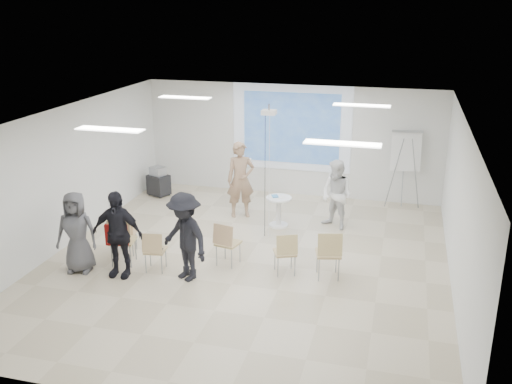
% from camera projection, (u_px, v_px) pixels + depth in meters
% --- Properties ---
extents(floor, '(8.00, 9.00, 0.10)m').
position_uv_depth(floor, '(246.00, 264.00, 11.68)').
color(floor, beige).
rests_on(floor, ground).
extents(ceiling, '(8.00, 9.00, 0.10)m').
position_uv_depth(ceiling, '(245.00, 114.00, 10.69)').
color(ceiling, white).
rests_on(ceiling, wall_back).
extents(wall_back, '(8.00, 0.10, 3.00)m').
position_uv_depth(wall_back, '(292.00, 140.00, 15.35)').
color(wall_back, silver).
rests_on(wall_back, floor).
extents(wall_left, '(0.10, 9.00, 3.00)m').
position_uv_depth(wall_left, '(63.00, 177.00, 12.17)').
color(wall_left, silver).
rests_on(wall_left, floor).
extents(wall_right, '(0.10, 9.00, 3.00)m').
position_uv_depth(wall_right, '(463.00, 211.00, 10.20)').
color(wall_right, silver).
rests_on(wall_right, floor).
extents(projection_halo, '(3.20, 0.01, 2.30)m').
position_uv_depth(projection_halo, '(291.00, 128.00, 15.18)').
color(projection_halo, silver).
rests_on(projection_halo, wall_back).
extents(projection_image, '(2.60, 0.01, 1.90)m').
position_uv_depth(projection_image, '(291.00, 128.00, 15.17)').
color(projection_image, '#2E5B9D').
rests_on(projection_image, wall_back).
extents(pedestal_table, '(0.80, 0.80, 0.75)m').
position_uv_depth(pedestal_table, '(279.00, 210.00, 13.38)').
color(pedestal_table, white).
rests_on(pedestal_table, floor).
extents(player_left, '(0.92, 0.80, 2.12)m').
position_uv_depth(player_left, '(241.00, 175.00, 13.82)').
color(player_left, '#A27E63').
rests_on(player_left, floor).
extents(player_right, '(1.11, 1.06, 1.81)m').
position_uv_depth(player_right, '(337.00, 191.00, 13.12)').
color(player_right, white).
rests_on(player_right, floor).
extents(controller_left, '(0.09, 0.13, 0.04)m').
position_uv_depth(controller_left, '(250.00, 159.00, 13.90)').
color(controller_left, white).
rests_on(controller_left, player_left).
extents(controller_right, '(0.11, 0.14, 0.04)m').
position_uv_depth(controller_right, '(331.00, 175.00, 13.29)').
color(controller_right, white).
rests_on(controller_right, player_right).
extents(chair_far_left, '(0.52, 0.54, 0.90)m').
position_uv_depth(chair_far_left, '(125.00, 231.00, 11.84)').
color(chair_far_left, tan).
rests_on(chair_far_left, floor).
extents(chair_left_mid, '(0.55, 0.58, 1.00)m').
position_uv_depth(chair_left_mid, '(121.00, 238.00, 11.33)').
color(chair_left_mid, tan).
rests_on(chair_left_mid, floor).
extents(chair_left_inner, '(0.45, 0.48, 0.85)m').
position_uv_depth(chair_left_inner, '(154.00, 248.00, 11.09)').
color(chair_left_inner, tan).
rests_on(chair_left_inner, floor).
extents(chair_center, '(0.51, 0.54, 0.92)m').
position_uv_depth(chair_center, '(226.00, 241.00, 11.33)').
color(chair_center, tan).
rests_on(chair_center, floor).
extents(chair_right_inner, '(0.55, 0.57, 0.88)m').
position_uv_depth(chair_right_inner, '(286.00, 250.00, 10.96)').
color(chair_right_inner, tan).
rests_on(chair_right_inner, floor).
extents(chair_right_far, '(0.57, 0.59, 0.99)m').
position_uv_depth(chair_right_far, '(329.00, 251.00, 10.77)').
color(chair_right_far, tan).
rests_on(chair_right_far, floor).
extents(red_jacket, '(0.46, 0.19, 0.43)m').
position_uv_depth(red_jacket, '(117.00, 235.00, 11.17)').
color(red_jacket, '#A61614').
rests_on(red_jacket, chair_left_mid).
extents(laptop, '(0.34, 0.27, 0.02)m').
position_uv_depth(laptop, '(156.00, 249.00, 11.19)').
color(laptop, black).
rests_on(laptop, chair_left_inner).
extents(audience_left, '(1.17, 0.72, 1.97)m').
position_uv_depth(audience_left, '(117.00, 228.00, 10.81)').
color(audience_left, black).
rests_on(audience_left, floor).
extents(audience_mid, '(1.45, 1.23, 1.97)m').
position_uv_depth(audience_mid, '(185.00, 231.00, 10.66)').
color(audience_mid, black).
rests_on(audience_mid, floor).
extents(audience_outer, '(0.99, 0.75, 1.83)m').
position_uv_depth(audience_outer, '(76.00, 228.00, 11.01)').
color(audience_outer, '#545459').
rests_on(audience_outer, floor).
extents(flipchart_easel, '(0.87, 0.67, 2.03)m').
position_uv_depth(flipchart_easel, '(406.00, 151.00, 14.25)').
color(flipchart_easel, gray).
rests_on(flipchart_easel, floor).
extents(av_cart, '(0.66, 0.60, 0.80)m').
position_uv_depth(av_cart, '(159.00, 182.00, 15.54)').
color(av_cart, black).
rests_on(av_cart, floor).
extents(ceiling_projector, '(0.30, 0.25, 3.00)m').
position_uv_depth(ceiling_projector, '(269.00, 119.00, 12.15)').
color(ceiling_projector, white).
rests_on(ceiling_projector, ceiling).
extents(fluor_panel_nw, '(1.20, 0.30, 0.02)m').
position_uv_depth(fluor_panel_nw, '(185.00, 98.00, 13.03)').
color(fluor_panel_nw, white).
rests_on(fluor_panel_nw, ceiling).
extents(fluor_panel_ne, '(1.20, 0.30, 0.02)m').
position_uv_depth(fluor_panel_ne, '(362.00, 105.00, 12.06)').
color(fluor_panel_ne, white).
rests_on(fluor_panel_ne, ceiling).
extents(fluor_panel_sw, '(1.20, 0.30, 0.02)m').
position_uv_depth(fluor_panel_sw, '(110.00, 129.00, 9.82)').
color(fluor_panel_sw, white).
rests_on(fluor_panel_sw, ceiling).
extents(fluor_panel_se, '(1.20, 0.30, 0.02)m').
position_uv_depth(fluor_panel_se, '(342.00, 144.00, 8.85)').
color(fluor_panel_se, white).
rests_on(fluor_panel_se, ceiling).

